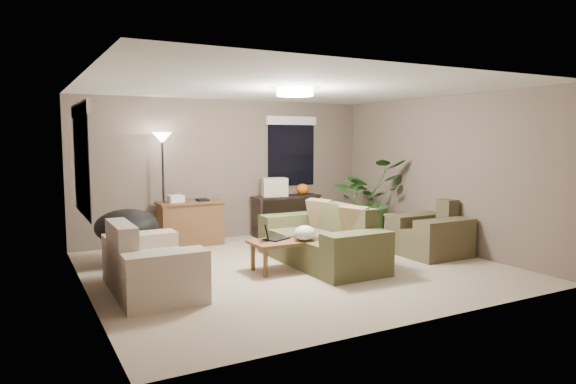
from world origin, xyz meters
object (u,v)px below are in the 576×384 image
loveseat (149,267)px  papasan_chair (127,232)px  main_sofa (322,243)px  coffee_table (287,244)px  console_table (286,212)px  houseplant (366,208)px  desk (191,223)px  cat_scratching_post (388,230)px  armchair (430,236)px  floor_lamp (162,151)px

loveseat → papasan_chair: 1.52m
main_sofa → coffee_table: bearing=-170.0°
console_table → houseplant: 1.49m
console_table → houseplant: houseplant is taller
desk → console_table: same height
main_sofa → coffee_table: (-0.65, -0.11, 0.06)m
main_sofa → console_table: 2.22m
coffee_table → console_table: console_table is taller
coffee_table → houseplant: (2.30, 1.27, 0.21)m
loveseat → cat_scratching_post: size_ratio=3.20×
main_sofa → houseplant: houseplant is taller
papasan_chair → cat_scratching_post: papasan_chair is taller
loveseat → armchair: (4.32, -0.11, 0.00)m
coffee_table → desk: bearing=106.3°
coffee_table → cat_scratching_post: 2.64m
coffee_table → console_table: bearing=62.0°
main_sofa → console_table: main_sofa is taller
main_sofa → desk: 2.49m
main_sofa → floor_lamp: 3.07m
main_sofa → coffee_table: 0.67m
floor_lamp → desk: bearing=-5.0°
papasan_chair → floor_lamp: bearing=49.1°
desk → papasan_chair: 1.49m
main_sofa → floor_lamp: size_ratio=1.15×
armchair → cat_scratching_post: 1.12m
console_table → houseplant: (1.10, -0.99, 0.13)m
console_table → papasan_chair: size_ratio=1.39×
desk → floor_lamp: bearing=175.0°
cat_scratching_post → coffee_table: bearing=-160.6°
papasan_chair → houseplant: bearing=-1.5°
loveseat → coffee_table: bearing=3.9°
floor_lamp → cat_scratching_post: (3.58, -1.40, -1.38)m
main_sofa → armchair: 1.80m
floor_lamp → houseplant: (3.40, -1.00, -1.03)m
main_sofa → desk: bearing=121.7°
console_table → armchair: bearing=-64.2°
coffee_table → houseplant: 2.64m
loveseat → desk: 2.68m
armchair → floor_lamp: floor_lamp is taller
desk → cat_scratching_post: (3.14, -1.36, -0.16)m
desk → console_table: 1.86m
coffee_table → console_table: size_ratio=0.77×
armchair → coffee_table: 2.43m
desk → cat_scratching_post: size_ratio=2.20×
coffee_table → desk: (-0.66, 2.24, 0.02)m
desk → main_sofa: bearing=-58.3°
armchair → floor_lamp: bearing=144.4°
papasan_chair → floor_lamp: floor_lamp is taller
houseplant → desk: bearing=161.9°
desk → console_table: bearing=0.8°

